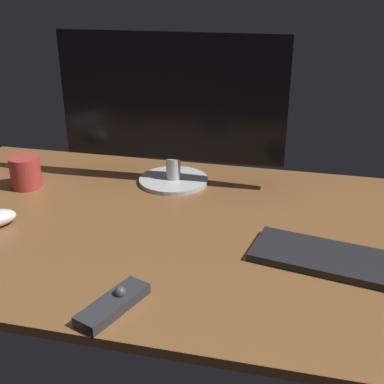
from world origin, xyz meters
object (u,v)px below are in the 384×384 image
monitor (172,105)px  media_remote (114,304)px  coffee_mug (26,172)px  keyboard (335,260)px

monitor → media_remote: size_ratio=3.81×
media_remote → coffee_mug: size_ratio=1.84×
media_remote → keyboard: bearing=-36.8°
monitor → media_remote: bearing=-87.1°
coffee_mug → media_remote: bearing=-46.5°
keyboard → coffee_mug: 85.77cm
coffee_mug → keyboard: bearing=-14.4°
keyboard → media_remote: media_remote is taller
keyboard → media_remote: bearing=-136.8°
media_remote → coffee_mug: 63.94cm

